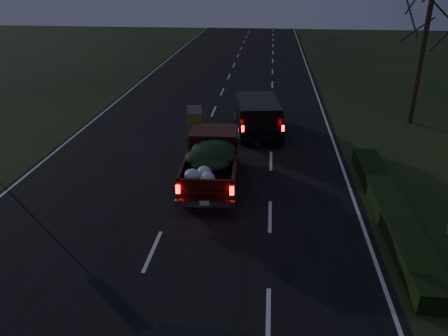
# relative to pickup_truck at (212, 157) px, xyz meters

# --- Properties ---
(ground) EXTENTS (120.00, 120.00, 0.00)m
(ground) POSITION_rel_pickup_truck_xyz_m (-1.19, -5.22, -1.07)
(ground) COLOR black
(ground) RESTS_ON ground
(road_asphalt) EXTENTS (14.00, 120.00, 0.02)m
(road_asphalt) POSITION_rel_pickup_truck_xyz_m (-1.19, -5.22, -1.06)
(road_asphalt) COLOR black
(road_asphalt) RESTS_ON ground
(hedge_row) EXTENTS (1.00, 10.00, 0.60)m
(hedge_row) POSITION_rel_pickup_truck_xyz_m (6.61, -2.22, -0.77)
(hedge_row) COLOR black
(hedge_row) RESTS_ON ground
(bare_tree_far) EXTENTS (3.60, 3.60, 7.00)m
(bare_tree_far) POSITION_rel_pickup_truck_xyz_m (10.31, 8.78, 4.16)
(bare_tree_far) COLOR black
(bare_tree_far) RESTS_ON ground
(pickup_truck) EXTENTS (2.31, 5.52, 2.85)m
(pickup_truck) POSITION_rel_pickup_truck_xyz_m (0.00, 0.00, 0.00)
(pickup_truck) COLOR #3D1008
(pickup_truck) RESTS_ON ground
(lead_suv) EXTENTS (2.84, 5.40, 1.48)m
(lead_suv) POSITION_rel_pickup_truck_xyz_m (1.64, 6.10, 0.05)
(lead_suv) COLOR black
(lead_suv) RESTS_ON ground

